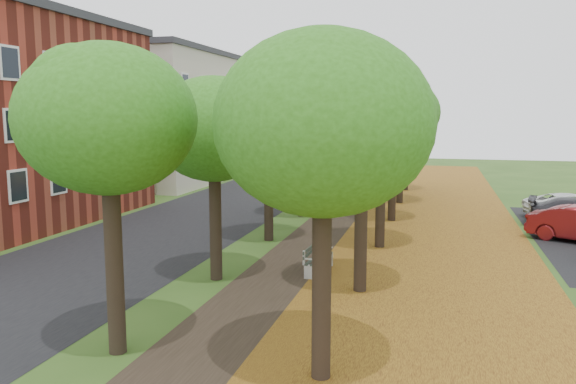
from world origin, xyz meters
The scene contains 9 objects.
ground centered at (0.00, 0.00, 0.00)m, with size 120.00×120.00×0.00m, color #2D4C19.
street_asphalt centered at (-7.50, 15.00, 0.00)m, with size 8.00×70.00×0.01m, color black.
footpath centered at (0.00, 15.00, 0.00)m, with size 3.20×70.00×0.01m, color black.
leaf_verge centered at (5.00, 15.00, 0.01)m, with size 7.50×70.00×0.01m, color #9C6E1C.
tree_row_west centered at (-2.20, 15.00, 5.09)m, with size 4.23×34.23×6.92m.
tree_row_east centered at (2.60, 15.00, 5.09)m, with size 4.23×34.23×6.92m.
building_cream centered at (-17.00, 33.00, 5.21)m, with size 10.30×20.30×10.40m.
bench centered at (0.88, 7.68, 0.49)m, with size 0.68×2.00×0.93m.
car_white centered at (11.74, 20.80, 0.67)m, with size 2.22×4.83×1.34m, color white.
Camera 1 is at (4.82, -10.92, 5.50)m, focal length 35.00 mm.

